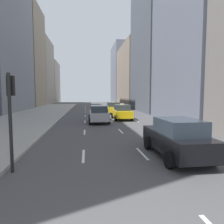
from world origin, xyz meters
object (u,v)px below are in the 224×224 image
(taxi_second, at_px, (113,108))
(sedan_silver_behind, at_px, (99,114))
(taxi_lead, at_px, (122,112))
(sedan_black_near, at_px, (177,138))
(traffic_light_pole, at_px, (11,106))

(taxi_second, relative_size, sedan_silver_behind, 0.94)
(taxi_second, height_order, sedan_silver_behind, taxi_second)
(taxi_lead, xyz_separation_m, taxi_second, (0.00, 7.49, 0.00))
(taxi_lead, relative_size, taxi_second, 1.00)
(taxi_second, bearing_deg, taxi_lead, -90.00)
(taxi_lead, distance_m, taxi_second, 7.49)
(sedan_black_near, bearing_deg, sedan_silver_behind, 103.18)
(taxi_lead, bearing_deg, taxi_second, 90.00)
(taxi_second, distance_m, traffic_light_pole, 23.50)
(taxi_lead, bearing_deg, traffic_light_pole, -114.28)
(taxi_lead, relative_size, traffic_light_pole, 1.22)
(sedan_black_near, distance_m, sedan_silver_behind, 12.28)
(taxi_lead, xyz_separation_m, traffic_light_pole, (-6.75, -14.96, 1.53))
(sedan_black_near, bearing_deg, taxi_lead, 90.00)
(sedan_silver_behind, xyz_separation_m, traffic_light_pole, (-3.95, -12.80, 1.52))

